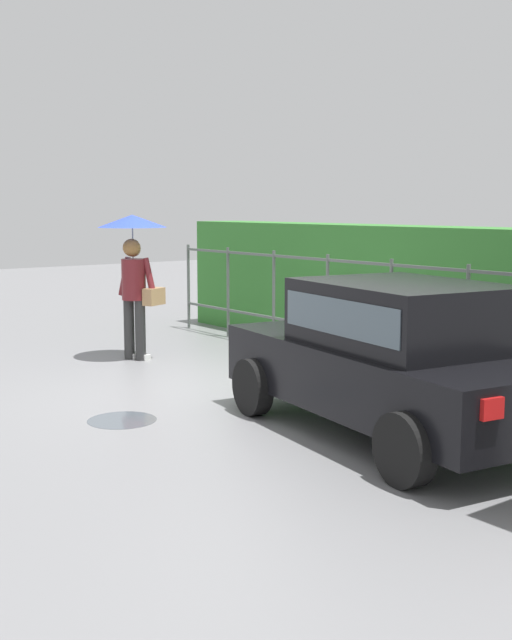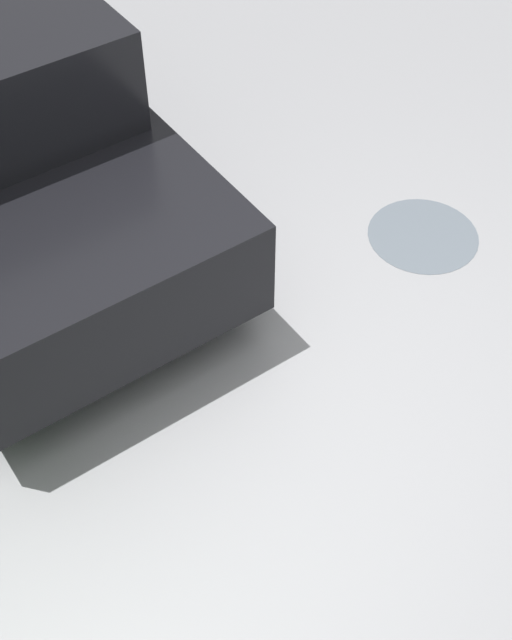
{
  "view_description": "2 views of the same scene",
  "coord_description": "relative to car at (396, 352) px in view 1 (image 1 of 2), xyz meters",
  "views": [
    {
      "loc": [
        7.68,
        -5.25,
        2.18
      ],
      "look_at": [
        0.04,
        0.55,
        0.82
      ],
      "focal_mm": 45.27,
      "sensor_mm": 36.0,
      "label": 1
    },
    {
      "loc": [
        -1.71,
        2.08,
        3.75
      ],
      "look_at": [
        0.1,
        0.33,
        0.89
      ],
      "focal_mm": 47.81,
      "sensor_mm": 36.0,
      "label": 2
    }
  ],
  "objects": [
    {
      "name": "pedestrian",
      "position": [
        -4.97,
        -0.07,
        0.69
      ],
      "size": [
        0.98,
        0.98,
        2.06
      ],
      "rotation": [
        0.0,
        0.0,
        1.98
      ],
      "color": "#333333",
      "rests_on": "ground"
    },
    {
      "name": "ground_plane",
      "position": [
        -2.5,
        -0.35,
        -0.8
      ],
      "size": [
        40.0,
        40.0,
        0.0
      ],
      "primitive_type": "plane",
      "color": "slate"
    },
    {
      "name": "hedge_row",
      "position": [
        -2.09,
        3.1,
        0.15
      ],
      "size": [
        10.85,
        0.9,
        1.9
      ],
      "primitive_type": "cube",
      "color": "#387F33",
      "rests_on": "ground"
    },
    {
      "name": "fence_section",
      "position": [
        -2.09,
        2.13,
        0.02
      ],
      "size": [
        9.9,
        0.05,
        1.5
      ],
      "color": "#59605B",
      "rests_on": "ground"
    },
    {
      "name": "car",
      "position": [
        0.0,
        0.0,
        0.0
      ],
      "size": [
        3.92,
        2.31,
        1.48
      ],
      "rotation": [
        0.0,
        0.0,
        2.99
      ],
      "color": "black",
      "rests_on": "ground"
    },
    {
      "name": "puddle_near",
      "position": [
        -2.05,
        -1.83,
        -0.8
      ],
      "size": [
        0.71,
        0.71,
        0.0
      ],
      "primitive_type": "cylinder",
      "color": "#4C545B",
      "rests_on": "ground"
    }
  ]
}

